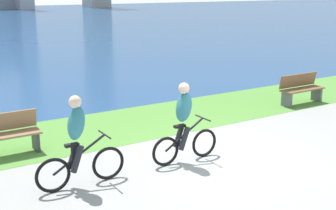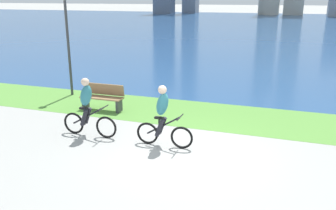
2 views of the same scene
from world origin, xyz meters
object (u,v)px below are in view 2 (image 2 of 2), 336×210
at_px(cyclist_lead, 163,116).
at_px(lamppost_tall, 67,30).
at_px(cyclist_trailing, 87,108).
at_px(bench_near_path, 103,97).

distance_m(cyclist_lead, lamppost_tall, 6.53).
height_order(cyclist_trailing, lamppost_tall, lamppost_tall).
distance_m(cyclist_trailing, bench_near_path, 2.44).
bearing_deg(cyclist_trailing, bench_near_path, 109.33).
bearing_deg(lamppost_tall, bench_near_path, -32.31).
relative_size(bench_near_path, lamppost_tall, 0.38).
bearing_deg(cyclist_trailing, cyclist_lead, -0.23).
xyz_separation_m(cyclist_trailing, bench_near_path, (-0.80, 2.27, -0.38)).
height_order(bench_near_path, lamppost_tall, lamppost_tall).
bearing_deg(bench_near_path, cyclist_trailing, -70.67).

